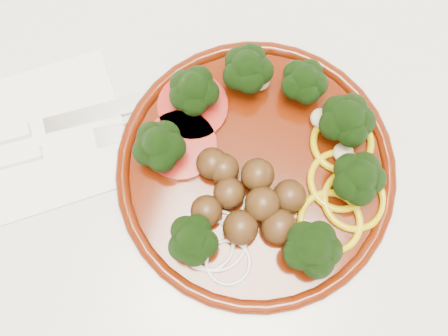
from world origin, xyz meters
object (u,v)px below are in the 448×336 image
(plate, at_px, (258,165))
(napkin, at_px, (50,135))
(knife, at_px, (24,131))
(fork, at_px, (26,156))

(plate, bearing_deg, napkin, -170.69)
(knife, height_order, fork, knife)
(napkin, distance_m, knife, 0.03)
(napkin, height_order, fork, fork)
(napkin, xyz_separation_m, fork, (-0.01, -0.03, 0.01))
(napkin, distance_m, fork, 0.03)
(fork, bearing_deg, napkin, 33.31)
(plate, distance_m, knife, 0.24)
(plate, relative_size, fork, 1.77)
(plate, distance_m, fork, 0.23)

